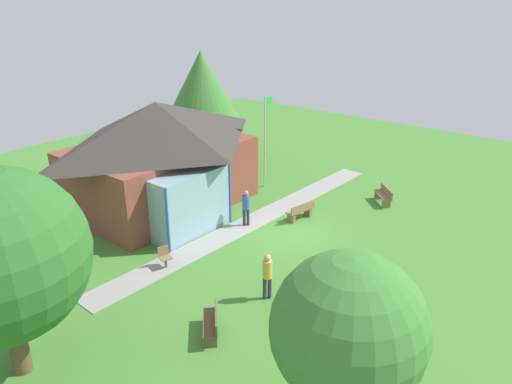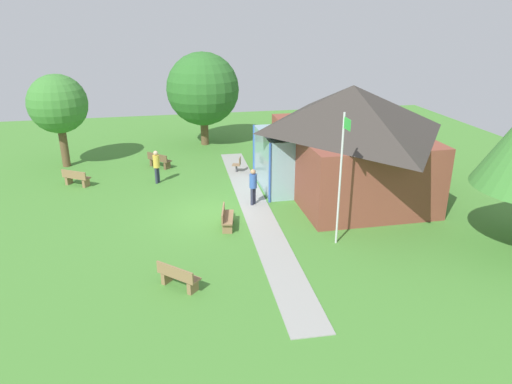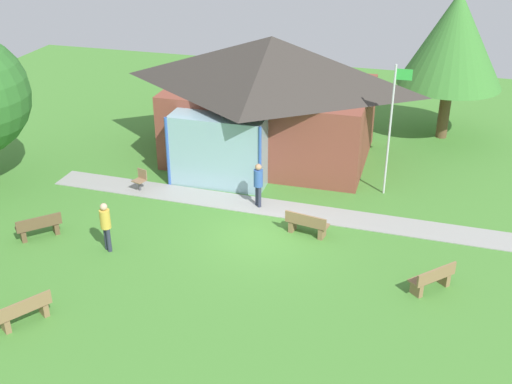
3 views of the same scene
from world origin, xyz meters
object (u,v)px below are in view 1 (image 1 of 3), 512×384
Objects in this scene: flagpole at (265,137)px; bench_mid_right at (384,196)px; visitor_on_path at (246,205)px; pavilion at (160,154)px; patio_chair_west at (165,258)px; tree_lawn_corner at (348,330)px; bench_front_left at (368,344)px; tree_behind_pavilion_right at (202,85)px; visitor_strolling_lawn at (267,273)px; bench_rear_near_path at (301,211)px; bench_mid_left at (212,324)px.

bench_mid_right is at bearing -72.23° from flagpole.
flagpole reaches higher than visitor_on_path.
pavilion is 10.84× the size of patio_chair_west.
tree_lawn_corner is at bearing 155.55° from bench_mid_right.
bench_front_left is at bearing 16.59° from tree_lawn_corner.
pavilion is at bearing 63.55° from tree_lawn_corner.
bench_mid_right is 0.80× the size of visitor_on_path.
visitor_on_path is 0.26× the size of tree_behind_pavilion_right.
visitor_strolling_lawn is at bearing -108.92° from pavilion.
bench_rear_near_path is 12.24m from tree_behind_pavilion_right.
flagpole is 5.37m from visitor_on_path.
flagpole is 3.69× the size of bench_mid_right.
patio_chair_west is (-6.97, 1.61, 0.01)m from bench_rear_near_path.
tree_behind_pavilion_right is (4.27, 10.67, 4.22)m from bench_rear_near_path.
bench_front_left is 4.77m from bench_mid_left.
pavilion is at bearing 126.51° from bench_rear_near_path.
tree_behind_pavilion_right is at bearing 86.47° from visitor_strolling_lawn.
tree_behind_pavilion_right is (6.43, 9.12, 3.60)m from visitor_on_path.
bench_front_left is 8.48m from patio_chair_west.
bench_mid_right is 13.02m from bench_mid_left.
bench_mid_left is 4.61m from patio_chair_west.
pavilion is at bearing -33.22° from visitor_on_path.
visitor_strolling_lawn is at bearing -144.72° from bench_rear_near_path.
bench_mid_left is 0.26× the size of tree_lawn_corner.
pavilion is 13.79m from bench_front_left.
tree_lawn_corner is at bearing -93.41° from visitor_strolling_lawn.
bench_front_left is at bearing 110.63° from patio_chair_west.
bench_rear_near_path is 7.15m from patio_chair_west.
visitor_on_path is 0.33× the size of tree_lawn_corner.
bench_rear_near_path is at bearing -120.02° from flagpole.
visitor_on_path is at bearing 103.54° from bench_mid_right.
pavilion is at bearing 18.07° from bench_front_left.
flagpole is at bearing 61.55° from bench_mid_right.
flagpole is 10.91m from visitor_strolling_lawn.
visitor_strolling_lawn is at bearing 52.41° from tree_lawn_corner.
visitor_strolling_lawn reaches higher than bench_mid_right.
bench_rear_near_path is (3.01, -6.28, -2.33)m from pavilion.
tree_behind_pavilion_right reaches higher than tree_lawn_corner.
patio_chair_west is 0.49× the size of visitor_strolling_lawn.
visitor_on_path reaches higher than bench_front_left.
flagpole reaches higher than bench_mid_left.
patio_chair_west is 15.03m from tree_behind_pavilion_right.
bench_rear_near_path is at bearing 38.16° from tree_lawn_corner.
bench_rear_near_path is 6.73m from visitor_strolling_lawn.
visitor_strolling_lawn is at bearing -141.31° from flagpole.
bench_rear_near_path is at bearing 106.54° from bench_mid_right.
tree_behind_pavilion_right reaches higher than bench_mid_left.
pavilion is 15.88m from tree_lawn_corner.
bench_rear_near_path is 0.89× the size of visitor_strolling_lawn.
bench_mid_left is at bearing 84.83° from patio_chair_west.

